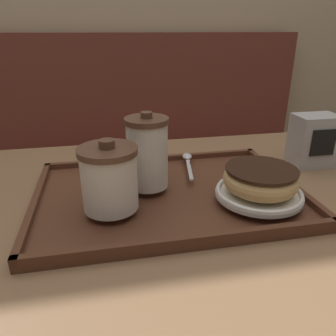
# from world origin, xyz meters

# --- Properties ---
(booth_bench) EXTENTS (1.46, 0.44, 1.00)m
(booth_bench) POSITION_xyz_m (0.04, 0.87, 0.32)
(booth_bench) COLOR brown
(booth_bench) RESTS_ON ground_plane
(cafe_table) EXTENTS (0.91, 0.77, 0.71)m
(cafe_table) POSITION_xyz_m (0.00, 0.00, 0.54)
(cafe_table) COLOR #846042
(cafe_table) RESTS_ON ground_plane
(serving_tray) EXTENTS (0.50, 0.35, 0.02)m
(serving_tray) POSITION_xyz_m (-0.04, 0.03, 0.72)
(serving_tray) COLOR #512D1E
(serving_tray) RESTS_ON cafe_table
(napkin_paper) EXTENTS (0.10, 0.09, 0.00)m
(napkin_paper) POSITION_xyz_m (-0.11, 0.12, 0.74)
(napkin_paper) COLOR white
(napkin_paper) RESTS_ON serving_tray
(coffee_cup_front) EXTENTS (0.10, 0.10, 0.12)m
(coffee_cup_front) POSITION_xyz_m (-0.15, -0.03, 0.79)
(coffee_cup_front) COLOR white
(coffee_cup_front) RESTS_ON serving_tray
(coffee_cup_rear) EXTENTS (0.08, 0.08, 0.15)m
(coffee_cup_rear) POSITION_xyz_m (-0.07, 0.04, 0.80)
(coffee_cup_rear) COLOR white
(coffee_cup_rear) RESTS_ON serving_tray
(plate_with_chocolate_donut) EXTENTS (0.16, 0.16, 0.01)m
(plate_with_chocolate_donut) POSITION_xyz_m (0.12, -0.04, 0.74)
(plate_with_chocolate_donut) COLOR white
(plate_with_chocolate_donut) RESTS_ON serving_tray
(donut_chocolate_glazed) EXTENTS (0.13, 0.13, 0.04)m
(donut_chocolate_glazed) POSITION_xyz_m (0.12, -0.04, 0.77)
(donut_chocolate_glazed) COLOR #DBB270
(donut_chocolate_glazed) RESTS_ON plate_with_chocolate_donut
(spoon) EXTENTS (0.04, 0.14, 0.01)m
(spoon) POSITION_xyz_m (0.03, 0.15, 0.74)
(spoon) COLOR silver
(spoon) RESTS_ON serving_tray
(napkin_dispenser) EXTENTS (0.10, 0.07, 0.12)m
(napkin_dispenser) POSITION_xyz_m (0.34, 0.13, 0.77)
(napkin_dispenser) COLOR #B7B7BC
(napkin_dispenser) RESTS_ON cafe_table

